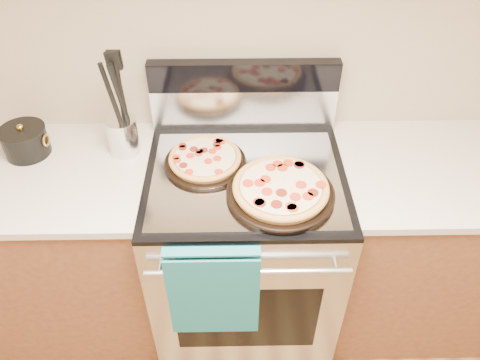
{
  "coord_description": "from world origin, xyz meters",
  "views": [
    {
      "loc": [
        -0.04,
        0.31,
        2.08
      ],
      "look_at": [
        -0.02,
        1.55,
        0.97
      ],
      "focal_mm": 35.0,
      "sensor_mm": 36.0,
      "label": 1
    }
  ],
  "objects_px": {
    "pepperoni_pizza_front": "(281,190)",
    "saucepan": "(26,142)",
    "range_body": "(245,252)",
    "pepperoni_pizza_back": "(205,160)",
    "utensil_crock": "(123,136)"
  },
  "relations": [
    {
      "from": "pepperoni_pizza_back",
      "to": "saucepan",
      "type": "distance_m",
      "value": 0.72
    },
    {
      "from": "pepperoni_pizza_back",
      "to": "pepperoni_pizza_front",
      "type": "xyz_separation_m",
      "value": [
        0.27,
        -0.18,
        0.0
      ]
    },
    {
      "from": "saucepan",
      "to": "range_body",
      "type": "bearing_deg",
      "value": -9.8
    },
    {
      "from": "range_body",
      "to": "pepperoni_pizza_front",
      "type": "xyz_separation_m",
      "value": [
        0.12,
        -0.13,
        0.5
      ]
    },
    {
      "from": "pepperoni_pizza_back",
      "to": "utensil_crock",
      "type": "relative_size",
      "value": 2.06
    },
    {
      "from": "utensil_crock",
      "to": "saucepan",
      "type": "bearing_deg",
      "value": -178.92
    },
    {
      "from": "pepperoni_pizza_front",
      "to": "utensil_crock",
      "type": "distance_m",
      "value": 0.67
    },
    {
      "from": "utensil_crock",
      "to": "pepperoni_pizza_front",
      "type": "bearing_deg",
      "value": -25.61
    },
    {
      "from": "pepperoni_pizza_back",
      "to": "saucepan",
      "type": "xyz_separation_m",
      "value": [
        -0.71,
        0.1,
        0.02
      ]
    },
    {
      "from": "range_body",
      "to": "pepperoni_pizza_back",
      "type": "bearing_deg",
      "value": 162.36
    },
    {
      "from": "pepperoni_pizza_back",
      "to": "pepperoni_pizza_front",
      "type": "distance_m",
      "value": 0.33
    },
    {
      "from": "utensil_crock",
      "to": "saucepan",
      "type": "distance_m",
      "value": 0.39
    },
    {
      "from": "pepperoni_pizza_back",
      "to": "utensil_crock",
      "type": "height_order",
      "value": "utensil_crock"
    },
    {
      "from": "pepperoni_pizza_front",
      "to": "saucepan",
      "type": "bearing_deg",
      "value": 164.13
    },
    {
      "from": "range_body",
      "to": "pepperoni_pizza_back",
      "type": "height_order",
      "value": "pepperoni_pizza_back"
    }
  ]
}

